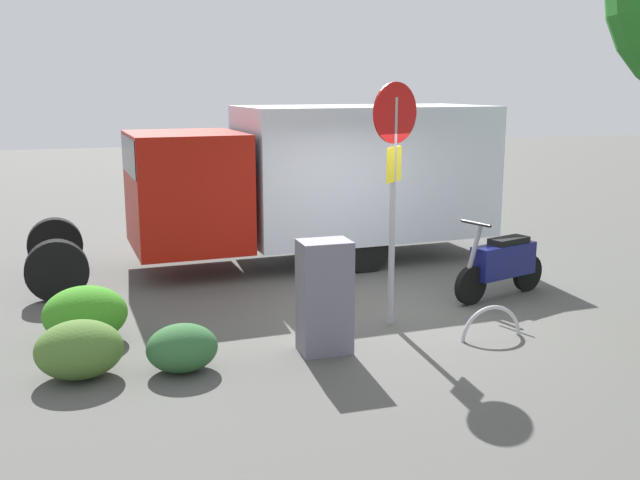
% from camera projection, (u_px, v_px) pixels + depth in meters
% --- Properties ---
extents(ground_plane, '(60.00, 60.00, 0.00)m').
position_uv_depth(ground_plane, '(395.00, 310.00, 10.22)').
color(ground_plane, '#4F4E4A').
extents(box_truck_near, '(8.01, 2.45, 2.74)m').
position_uv_depth(box_truck_near, '(312.00, 176.00, 12.70)').
color(box_truck_near, black).
rests_on(box_truck_near, ground).
extents(motorcycle, '(1.76, 0.76, 1.20)m').
position_uv_depth(motorcycle, '(502.00, 263.00, 10.75)').
color(motorcycle, black).
rests_on(motorcycle, ground).
extents(stop_sign, '(0.71, 0.33, 3.14)m').
position_uv_depth(stop_sign, '(394.00, 166.00, 9.16)').
color(stop_sign, '#9E9EA3').
rests_on(stop_sign, ground).
extents(utility_cabinet, '(0.60, 0.45, 1.34)m').
position_uv_depth(utility_cabinet, '(325.00, 297.00, 8.48)').
color(utility_cabinet, slate).
rests_on(utility_cabinet, ground).
extents(bike_rack_hoop, '(0.85, 0.07, 0.85)m').
position_uv_depth(bike_rack_hoop, '(491.00, 338.00, 9.08)').
color(bike_rack_hoop, '#B7B7BC').
rests_on(bike_rack_hoop, ground).
extents(shrub_near_sign, '(1.02, 0.83, 0.69)m').
position_uv_depth(shrub_near_sign, '(85.00, 314.00, 8.90)').
color(shrub_near_sign, '#398A20').
rests_on(shrub_near_sign, ground).
extents(shrub_mid_verge, '(0.78, 0.64, 0.53)m').
position_uv_depth(shrub_mid_verge, '(182.00, 348.00, 7.97)').
color(shrub_mid_verge, '#316334').
rests_on(shrub_mid_verge, ground).
extents(shrub_by_tree, '(0.93, 0.76, 0.64)m').
position_uv_depth(shrub_by_tree, '(79.00, 350.00, 7.78)').
color(shrub_by_tree, '#4B702E').
rests_on(shrub_by_tree, ground).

